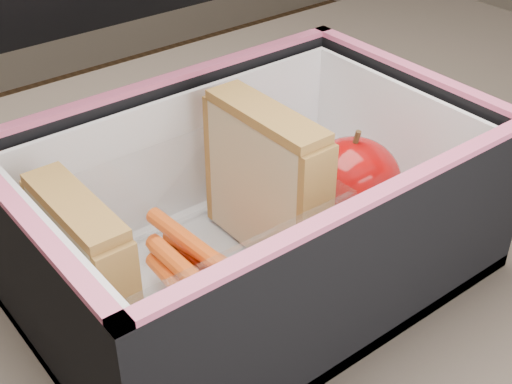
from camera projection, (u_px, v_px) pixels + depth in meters
kitchen_table at (273, 362)px, 0.56m from camera, size 1.20×0.80×0.75m
lunch_bag at (248, 198)px, 0.48m from camera, size 0.31×0.33×0.27m
plastic_tub at (183, 243)px, 0.46m from camera, size 0.18×0.13×0.07m
sandwich_left at (84, 268)px, 0.42m from camera, size 0.02×0.09×0.10m
sandwich_right at (266, 182)px, 0.48m from camera, size 0.03×0.10×0.11m
carrot_sticks at (204, 277)px, 0.46m from camera, size 0.06×0.13×0.03m
paper_napkin at (345, 217)px, 0.54m from camera, size 0.10×0.10×0.01m
red_apple at (353, 181)px, 0.51m from camera, size 0.08×0.08×0.07m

